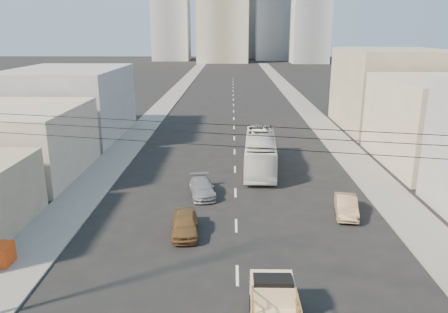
{
  "coord_description": "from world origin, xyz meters",
  "views": [
    {
      "loc": [
        -0.34,
        -11.99,
        12.17
      ],
      "look_at": [
        -0.86,
        18.07,
        3.5
      ],
      "focal_mm": 35.0,
      "sensor_mm": 36.0,
      "label": 1
    }
  ],
  "objects_px": {
    "sedan_tan": "(346,206)",
    "sedan_grey": "(202,188)",
    "sedan_brown": "(185,224)",
    "city_bus": "(260,152)",
    "flatbed_pickup": "(274,306)"
  },
  "relations": [
    {
      "from": "sedan_brown",
      "to": "sedan_grey",
      "type": "distance_m",
      "value": 6.65
    },
    {
      "from": "sedan_grey",
      "to": "flatbed_pickup",
      "type": "bearing_deg",
      "value": -85.62
    },
    {
      "from": "sedan_tan",
      "to": "city_bus",
      "type": "bearing_deg",
      "value": 125.62
    },
    {
      "from": "flatbed_pickup",
      "to": "sedan_grey",
      "type": "xyz_separation_m",
      "value": [
        -4.06,
        15.57,
        -0.47
      ]
    },
    {
      "from": "flatbed_pickup",
      "to": "sedan_brown",
      "type": "height_order",
      "value": "flatbed_pickup"
    },
    {
      "from": "city_bus",
      "to": "sedan_tan",
      "type": "bearing_deg",
      "value": -60.17
    },
    {
      "from": "sedan_tan",
      "to": "sedan_brown",
      "type": "bearing_deg",
      "value": -154.78
    },
    {
      "from": "flatbed_pickup",
      "to": "city_bus",
      "type": "height_order",
      "value": "city_bus"
    },
    {
      "from": "sedan_tan",
      "to": "sedan_grey",
      "type": "distance_m",
      "value": 10.71
    },
    {
      "from": "sedan_brown",
      "to": "sedan_tan",
      "type": "relative_size",
      "value": 1.02
    },
    {
      "from": "city_bus",
      "to": "sedan_brown",
      "type": "xyz_separation_m",
      "value": [
        -5.5,
        -13.63,
        -0.9
      ]
    },
    {
      "from": "sedan_brown",
      "to": "sedan_grey",
      "type": "bearing_deg",
      "value": 79.3
    },
    {
      "from": "city_bus",
      "to": "sedan_brown",
      "type": "bearing_deg",
      "value": -108.68
    },
    {
      "from": "city_bus",
      "to": "sedan_tan",
      "type": "relative_size",
      "value": 2.88
    },
    {
      "from": "city_bus",
      "to": "sedan_grey",
      "type": "relative_size",
      "value": 2.65
    }
  ]
}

